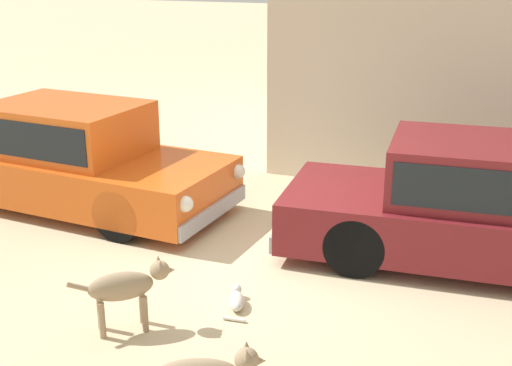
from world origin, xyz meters
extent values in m
plane|color=#CCB78E|center=(0.00, 0.00, 0.00)|extent=(80.00, 80.00, 0.00)
cube|color=#D15619|center=(-2.99, 0.89, 0.46)|extent=(4.57, 2.06, 0.61)
cube|color=#D15619|center=(-3.04, 0.89, 1.10)|extent=(2.15, 1.64, 0.68)
cube|color=black|center=(-3.04, 0.89, 1.11)|extent=(1.99, 1.65, 0.47)
cube|color=#999BA0|center=(-0.79, 0.72, 0.26)|extent=(0.25, 1.70, 0.20)
sphere|color=silver|center=(-0.71, 1.40, 0.60)|extent=(0.20, 0.20, 0.20)
sphere|color=silver|center=(-0.82, 0.03, 0.60)|extent=(0.20, 0.20, 0.20)
cylinder|color=black|center=(-1.60, 1.55, 0.33)|extent=(0.68, 0.25, 0.67)
cylinder|color=black|center=(-1.72, 0.02, 0.33)|extent=(0.68, 0.25, 0.67)
cylinder|color=black|center=(-4.27, 1.75, 0.33)|extent=(0.68, 0.25, 0.67)
cube|color=maroon|center=(2.49, 0.97, 0.45)|extent=(4.65, 2.04, 0.60)
cube|color=maroon|center=(2.45, 0.97, 1.09)|extent=(2.19, 1.63, 0.67)
cube|color=black|center=(2.45, 0.97, 1.10)|extent=(2.02, 1.64, 0.47)
cube|color=#999BA0|center=(0.25, 0.81, 0.26)|extent=(0.24, 1.69, 0.20)
cube|color=red|center=(0.20, 1.55, 0.60)|extent=(0.05, 0.18, 0.18)
cube|color=red|center=(0.30, 0.07, 0.60)|extent=(0.05, 0.18, 0.18)
cylinder|color=black|center=(1.08, 1.63, 0.34)|extent=(0.69, 0.25, 0.68)
cylinder|color=black|center=(1.19, 0.12, 0.34)|extent=(0.69, 0.25, 0.68)
cylinder|color=#997F60|center=(-0.47, -1.60, 0.18)|extent=(0.06, 0.06, 0.36)
cylinder|color=#997F60|center=(-0.36, -1.73, 0.18)|extent=(0.06, 0.06, 0.36)
cylinder|color=#997F60|center=(-0.77, -1.85, 0.18)|extent=(0.06, 0.06, 0.36)
cylinder|color=#997F60|center=(-0.67, -1.98, 0.18)|extent=(0.06, 0.06, 0.36)
ellipsoid|color=#997F60|center=(-0.57, -1.79, 0.46)|extent=(0.61, 0.55, 0.28)
sphere|color=#997F60|center=(-0.28, -1.56, 0.57)|extent=(0.18, 0.18, 0.18)
cone|color=#997F60|center=(-0.21, -1.50, 0.55)|extent=(0.14, 0.14, 0.10)
cone|color=#997F60|center=(-0.32, -1.52, 0.65)|extent=(0.09, 0.09, 0.08)
cone|color=#997F60|center=(-0.25, -1.61, 0.65)|extent=(0.09, 0.09, 0.08)
cylinder|color=#997F60|center=(-0.86, -2.03, 0.51)|extent=(0.20, 0.17, 0.13)
sphere|color=#997F60|center=(0.82, -2.15, 0.22)|extent=(0.20, 0.20, 0.20)
cone|color=#997F60|center=(0.92, -2.11, 0.21)|extent=(0.15, 0.15, 0.11)
cone|color=#997F60|center=(0.80, -2.09, 0.31)|extent=(0.09, 0.09, 0.09)
cone|color=#997F60|center=(0.85, -2.20, 0.31)|extent=(0.09, 0.09, 0.09)
ellipsoid|color=beige|center=(0.26, -1.02, 0.07)|extent=(0.27, 0.37, 0.14)
sphere|color=beige|center=(0.18, -0.83, 0.09)|extent=(0.11, 0.11, 0.11)
cone|color=beige|center=(0.16, -0.84, 0.13)|extent=(0.05, 0.05, 0.04)
cone|color=beige|center=(0.21, -0.82, 0.13)|extent=(0.05, 0.05, 0.04)
cylinder|color=beige|center=(0.34, -1.27, 0.02)|extent=(0.22, 0.05, 0.04)
camera|label=1|loc=(2.59, -6.56, 3.36)|focal=47.42mm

